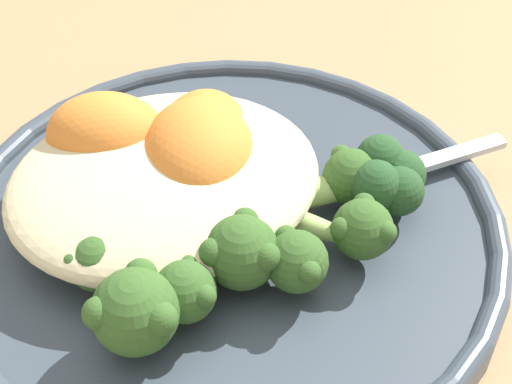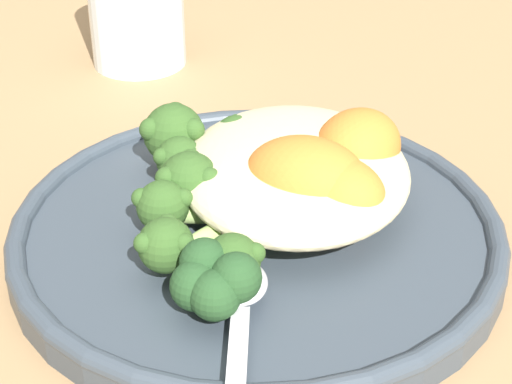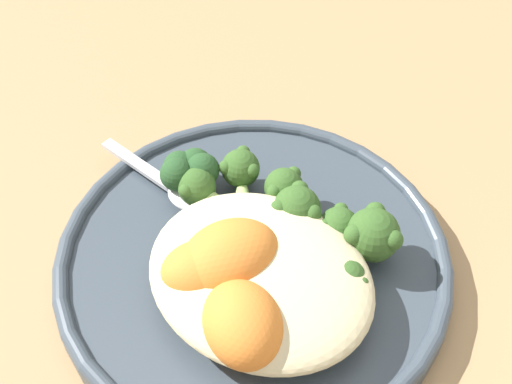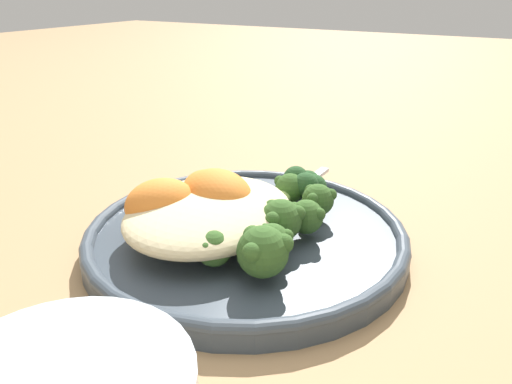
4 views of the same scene
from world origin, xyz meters
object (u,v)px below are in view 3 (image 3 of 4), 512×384
at_px(broccoli_stalk_2, 309,237).
at_px(sweet_potato_chunk_0, 230,259).
at_px(broccoli_stalk_5, 241,192).
at_px(broccoli_stalk_6, 213,212).
at_px(quinoa_mound, 260,276).
at_px(kale_tuft, 189,172).
at_px(plate, 256,258).
at_px(sweet_potato_chunk_2, 243,325).
at_px(spoon, 176,188).
at_px(broccoli_stalk_3, 290,215).
at_px(broccoli_stalk_0, 325,276).
at_px(sweet_potato_chunk_1, 204,272).
at_px(broccoli_stalk_4, 276,203).
at_px(broccoli_stalk_1, 348,240).

height_order(broccoli_stalk_2, sweet_potato_chunk_0, sweet_potato_chunk_0).
bearing_deg(sweet_potato_chunk_0, broccoli_stalk_2, -113.42).
height_order(broccoli_stalk_2, broccoli_stalk_5, same).
height_order(broccoli_stalk_5, broccoli_stalk_6, same).
height_order(quinoa_mound, kale_tuft, quinoa_mound).
bearing_deg(plate, quinoa_mound, 134.07).
height_order(quinoa_mound, sweet_potato_chunk_2, sweet_potato_chunk_2).
bearing_deg(broccoli_stalk_5, spoon, 75.52).
distance_m(plate, broccoli_stalk_3, 0.04).
distance_m(broccoli_stalk_0, spoon, 0.14).
bearing_deg(broccoli_stalk_3, broccoli_stalk_5, 100.46).
bearing_deg(broccoli_stalk_2, broccoli_stalk_6, 142.87).
bearing_deg(sweet_potato_chunk_0, sweet_potato_chunk_1, 63.98).
height_order(sweet_potato_chunk_2, kale_tuft, sweet_potato_chunk_2).
xyz_separation_m(quinoa_mound, sweet_potato_chunk_2, (-0.02, 0.04, 0.01)).
xyz_separation_m(broccoli_stalk_3, broccoli_stalk_4, (0.02, -0.01, -0.00)).
distance_m(broccoli_stalk_1, sweet_potato_chunk_2, 0.10).
bearing_deg(broccoli_stalk_0, plate, 163.09).
relative_size(broccoli_stalk_1, sweet_potato_chunk_2, 1.55).
bearing_deg(broccoli_stalk_3, broccoli_stalk_6, 129.41).
distance_m(plate, kale_tuft, 0.08).
distance_m(broccoli_stalk_0, broccoli_stalk_3, 0.05).
distance_m(broccoli_stalk_3, spoon, 0.09).
distance_m(broccoli_stalk_6, sweet_potato_chunk_1, 0.06).
relative_size(broccoli_stalk_3, sweet_potato_chunk_0, 1.12).
distance_m(broccoli_stalk_0, sweet_potato_chunk_2, 0.07).
xyz_separation_m(sweet_potato_chunk_1, sweet_potato_chunk_2, (-0.05, 0.01, 0.00)).
relative_size(quinoa_mound, kale_tuft, 3.51).
xyz_separation_m(broccoli_stalk_4, kale_tuft, (0.07, 0.02, 0.00)).
bearing_deg(quinoa_mound, sweet_potato_chunk_0, 15.30).
distance_m(broccoli_stalk_1, sweet_potato_chunk_1, 0.10).
bearing_deg(broccoli_stalk_5, broccoli_stalk_3, -128.10).
bearing_deg(broccoli_stalk_1, plate, 168.29).
bearing_deg(sweet_potato_chunk_0, broccoli_stalk_0, -145.34).
distance_m(broccoli_stalk_3, broccoli_stalk_5, 0.04).
relative_size(plate, sweet_potato_chunk_0, 4.00).
bearing_deg(spoon, broccoli_stalk_2, -167.88).
height_order(quinoa_mound, sweet_potato_chunk_0, sweet_potato_chunk_0).
bearing_deg(sweet_potato_chunk_1, sweet_potato_chunk_0, -116.02).
height_order(sweet_potato_chunk_1, sweet_potato_chunk_2, sweet_potato_chunk_2).
height_order(broccoli_stalk_5, spoon, broccoli_stalk_5).
bearing_deg(kale_tuft, broccoli_stalk_6, 157.11).
bearing_deg(broccoli_stalk_5, broccoli_stalk_4, -114.11).
distance_m(broccoli_stalk_5, broccoli_stalk_6, 0.03).
bearing_deg(plate, broccoli_stalk_4, -73.90).
bearing_deg(broccoli_stalk_6, broccoli_stalk_5, -76.72).
height_order(broccoli_stalk_1, broccoli_stalk_5, broccoli_stalk_1).
relative_size(plate, sweet_potato_chunk_2, 4.54).
distance_m(plate, spoon, 0.08).
distance_m(broccoli_stalk_0, broccoli_stalk_1, 0.03).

